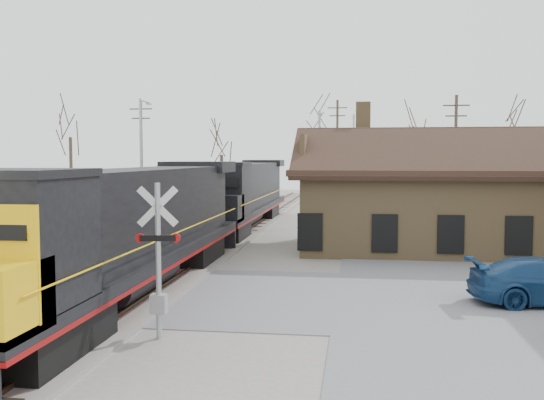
# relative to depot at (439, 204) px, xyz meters

# --- Properties ---
(ground) EXTENTS (140.00, 140.00, 0.00)m
(ground) POSITION_rel_depot_xyz_m (-11.99, -12.00, -2.41)
(ground) COLOR gray
(ground) RESTS_ON ground
(road) EXTENTS (60.00, 9.00, 0.03)m
(road) POSITION_rel_depot_xyz_m (-11.99, -12.00, -2.39)
(road) COLOR slate
(road) RESTS_ON ground
(track_main) EXTENTS (3.40, 90.00, 0.24)m
(track_main) POSITION_rel_depot_xyz_m (-11.99, 3.00, -2.34)
(track_main) COLOR gray
(track_main) RESTS_ON ground
(track_siding) EXTENTS (3.40, 90.00, 0.24)m
(track_siding) POSITION_rel_depot_xyz_m (-16.49, 3.00, -2.34)
(track_siding) COLOR gray
(track_siding) RESTS_ON ground
(depot) EXTENTS (15.20, 9.31, 7.90)m
(depot) POSITION_rel_depot_xyz_m (0.00, 0.00, 0.00)
(depot) COLOR olive
(depot) RESTS_ON ground
(locomotive_lead) EXTENTS (3.12, 20.87, 4.64)m
(locomotive_lead) POSITION_rel_depot_xyz_m (-11.99, -13.24, 0.03)
(locomotive_lead) COLOR black
(locomotive_lead) RESTS_ON ground
(locomotive_trailing) EXTENTS (3.12, 20.87, 4.39)m
(locomotive_trailing) POSITION_rel_depot_xyz_m (-11.99, 7.90, 0.03)
(locomotive_trailing) COLOR black
(locomotive_trailing) RESTS_ON ground
(crossbuck_near) EXTENTS (1.18, 0.32, 4.17)m
(crossbuck_near) POSITION_rel_depot_xyz_m (-9.51, -17.29, -0.46)
(crossbuck_near) COLOR #A5A8AD
(crossbuck_near) RESTS_ON ground
(crossbuck_far) EXTENTS (1.12, 0.29, 3.93)m
(crossbuck_far) POSITION_rel_depot_xyz_m (-19.55, -6.66, -0.55)
(crossbuck_far) COLOR #A5A8AD
(crossbuck_far) RESTS_ON ground
(streetlight_a) EXTENTS (0.25, 2.04, 8.76)m
(streetlight_a) POSITION_rel_depot_xyz_m (-18.64, 6.53, 2.51)
(streetlight_a) COLOR #A5A8AD
(streetlight_a) RESTS_ON ground
(streetlight_b) EXTENTS (0.25, 2.04, 8.20)m
(streetlight_b) POSITION_rel_depot_xyz_m (-6.97, 10.83, 2.22)
(streetlight_b) COLOR #A5A8AD
(streetlight_b) RESTS_ON ground
(streetlight_c) EXTENTS (0.25, 2.04, 8.85)m
(streetlight_c) POSITION_rel_depot_xyz_m (-4.63, 24.61, 2.55)
(streetlight_c) COLOR #A5A8AD
(streetlight_c) RESTS_ON ground
(utility_pole_a) EXTENTS (2.00, 0.24, 9.82)m
(utility_pole_a) POSITION_rel_depot_xyz_m (-22.79, 17.85, 2.73)
(utility_pole_a) COLOR #382D23
(utility_pole_a) RESTS_ON ground
(utility_pole_b) EXTENTS (2.00, 0.24, 10.73)m
(utility_pole_b) POSITION_rel_depot_xyz_m (-6.31, 30.09, 3.19)
(utility_pole_b) COLOR #382D23
(utility_pole_b) RESTS_ON ground
(utility_pole_c) EXTENTS (2.00, 0.24, 9.63)m
(utility_pole_c) POSITION_rel_depot_xyz_m (3.20, 15.53, 2.63)
(utility_pole_c) COLOR #382D23
(utility_pole_c) RESTS_ON ground
(tree_a) EXTENTS (4.50, 4.50, 11.03)m
(tree_a) POSITION_rel_depot_xyz_m (-30.78, 20.87, 5.45)
(tree_a) COLOR #382D23
(tree_a) RESTS_ON ground
(tree_b) EXTENTS (3.40, 3.40, 8.34)m
(tree_b) POSITION_rel_depot_xyz_m (-17.02, 23.69, 3.52)
(tree_b) COLOR #382D23
(tree_b) RESTS_ON ground
(tree_c) EXTENTS (5.48, 5.48, 13.43)m
(tree_c) POSITION_rel_depot_xyz_m (-8.35, 34.20, 7.17)
(tree_c) COLOR #382D23
(tree_c) RESTS_ON ground
(tree_d) EXTENTS (4.10, 4.10, 10.05)m
(tree_d) POSITION_rel_depot_xyz_m (1.19, 27.02, 4.74)
(tree_d) COLOR #382D23
(tree_d) RESTS_ON ground
(tree_e) EXTENTS (4.60, 4.60, 11.26)m
(tree_e) POSITION_rel_depot_xyz_m (9.48, 23.27, 5.61)
(tree_e) COLOR #382D23
(tree_e) RESTS_ON ground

